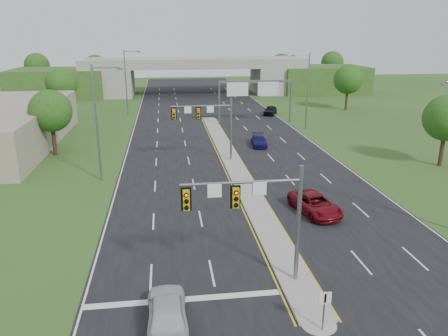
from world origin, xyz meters
TOP-DOWN VIEW (x-y plane):
  - ground at (0.00, 0.00)m, footprint 240.00×240.00m
  - road at (0.00, 35.00)m, footprint 24.00×160.00m
  - median at (0.00, 23.00)m, footprint 2.00×54.00m
  - median_nose at (0.00, -4.00)m, footprint 2.00×2.00m
  - lane_markings at (-0.60, 28.91)m, footprint 23.72×160.00m
  - signal_mast_near at (-2.26, -0.07)m, footprint 6.62×0.60m
  - signal_mast_far at (-2.26, 24.93)m, footprint 6.62×0.60m
  - keep_right_sign at (0.00, -4.53)m, footprint 0.60×0.13m
  - sign_gantry at (6.68, 44.92)m, footprint 11.58×0.44m
  - overpass at (0.00, 80.00)m, footprint 80.00×14.00m
  - lightpole_l_mid at (-13.30, 20.00)m, footprint 2.85×0.25m
  - lightpole_l_far at (-13.30, 55.00)m, footprint 2.85×0.25m
  - lightpole_r_far at (13.30, 40.00)m, footprint 2.85×0.25m
  - tree_l_near at (-20.00, 30.00)m, footprint 4.80×4.80m
  - tree_l_mid at (-24.00, 55.00)m, footprint 5.20×5.20m
  - tree_r_near at (22.00, 20.00)m, footprint 4.80×4.80m
  - tree_r_mid at (26.00, 55.00)m, footprint 5.20×5.20m
  - tree_back_a at (-38.00, 94.00)m, footprint 6.00×6.00m
  - tree_back_b at (-24.00, 94.00)m, footprint 5.60×5.60m
  - tree_back_c at (24.00, 94.00)m, footprint 5.60×5.60m
  - tree_back_d at (38.00, 94.00)m, footprint 6.00×6.00m
  - car_white at (-7.37, -3.03)m, footprint 2.01×4.85m
  - car_far_a at (4.39, 9.38)m, footprint 3.52×5.86m
  - car_far_b at (4.48, 30.91)m, footprint 2.25×4.56m
  - car_far_c at (11.00, 51.98)m, footprint 3.45×4.82m

SIDE VIEW (x-z plane):
  - ground at x=0.00m, z-range 0.00..0.00m
  - road at x=0.00m, z-range 0.00..0.02m
  - lane_markings at x=-0.60m, z-range 0.02..0.03m
  - median at x=0.00m, z-range 0.02..0.18m
  - median_nose at x=0.00m, z-range 0.02..0.18m
  - car_far_b at x=4.48m, z-range 0.02..1.30m
  - car_far_a at x=4.39m, z-range 0.02..1.54m
  - car_far_c at x=11.00m, z-range 0.02..1.54m
  - car_white at x=-7.37m, z-range 0.02..1.66m
  - keep_right_sign at x=0.00m, z-range 0.42..2.62m
  - overpass at x=0.00m, z-range -0.50..7.60m
  - signal_mast_near at x=-2.26m, z-range 1.23..8.23m
  - signal_mast_far at x=-2.26m, z-range 1.23..8.23m
  - tree_l_near at x=-20.00m, z-range 1.38..8.98m
  - tree_r_near at x=22.00m, z-range 1.38..8.98m
  - sign_gantry at x=6.68m, z-range 1.90..8.58m
  - tree_l_mid at x=-24.00m, z-range 1.44..9.57m
  - tree_r_mid at x=26.00m, z-range 1.44..9.57m
  - tree_back_b at x=-24.00m, z-range 1.35..9.67m
  - tree_back_c at x=24.00m, z-range 1.35..9.67m
  - tree_back_a at x=-38.00m, z-range 1.41..10.26m
  - tree_back_d at x=38.00m, z-range 1.41..10.26m
  - lightpole_l_mid at x=-13.30m, z-range 0.60..11.60m
  - lightpole_l_far at x=-13.30m, z-range 0.60..11.60m
  - lightpole_r_far at x=13.30m, z-range 0.60..11.60m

